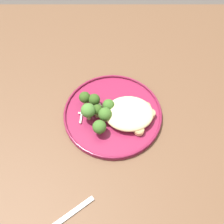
% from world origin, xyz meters
% --- Properties ---
extents(ground, '(6.00, 6.00, 0.00)m').
position_xyz_m(ground, '(0.00, 0.00, 0.00)').
color(ground, '#47423D').
extents(wooden_dining_table, '(1.40, 1.00, 0.74)m').
position_xyz_m(wooden_dining_table, '(0.00, 0.00, 0.66)').
color(wooden_dining_table, brown).
rests_on(wooden_dining_table, ground).
extents(dinner_plate, '(0.29, 0.29, 0.02)m').
position_xyz_m(dinner_plate, '(0.03, -0.02, 0.75)').
color(dinner_plate, maroon).
rests_on(dinner_plate, wooden_dining_table).
extents(noodle_bed, '(0.14, 0.12, 0.04)m').
position_xyz_m(noodle_bed, '(0.08, -0.03, 0.77)').
color(noodle_bed, beige).
rests_on(noodle_bed, dinner_plate).
extents(seared_scallop_rear_pale, '(0.04, 0.04, 0.01)m').
position_xyz_m(seared_scallop_rear_pale, '(0.05, 0.01, 0.76)').
color(seared_scallop_rear_pale, '#DBB77A').
rests_on(seared_scallop_rear_pale, dinner_plate).
extents(seared_scallop_half_hidden, '(0.03, 0.03, 0.01)m').
position_xyz_m(seared_scallop_half_hidden, '(0.06, -0.06, 0.76)').
color(seared_scallop_half_hidden, beige).
rests_on(seared_scallop_half_hidden, dinner_plate).
extents(seared_scallop_on_noodles, '(0.03, 0.03, 0.02)m').
position_xyz_m(seared_scallop_on_noodles, '(0.14, -0.03, 0.76)').
color(seared_scallop_on_noodles, '#E5C689').
rests_on(seared_scallop_on_noodles, dinner_plate).
extents(seared_scallop_center_golden, '(0.03, 0.03, 0.02)m').
position_xyz_m(seared_scallop_center_golden, '(0.10, -0.08, 0.76)').
color(seared_scallop_center_golden, '#DBB77A').
rests_on(seared_scallop_center_golden, dinner_plate).
extents(seared_scallop_right_edge, '(0.03, 0.03, 0.01)m').
position_xyz_m(seared_scallop_right_edge, '(0.12, -0.05, 0.76)').
color(seared_scallop_right_edge, '#DBB77A').
rests_on(seared_scallop_right_edge, dinner_plate).
extents(seared_scallop_left_edge, '(0.02, 0.02, 0.02)m').
position_xyz_m(seared_scallop_left_edge, '(0.13, -0.00, 0.76)').
color(seared_scallop_left_edge, '#DBB77A').
rests_on(seared_scallop_left_edge, dinner_plate).
extents(seared_scallop_front_small, '(0.03, 0.03, 0.01)m').
position_xyz_m(seared_scallop_front_small, '(0.05, -0.01, 0.76)').
color(seared_scallop_front_small, '#DBB77A').
rests_on(seared_scallop_front_small, dinner_plate).
extents(broccoli_floret_beside_noodles, '(0.04, 0.04, 0.05)m').
position_xyz_m(broccoli_floret_beside_noodles, '(0.01, -0.04, 0.78)').
color(broccoli_floret_beside_noodles, '#89A356').
rests_on(broccoli_floret_beside_noodles, dinner_plate).
extents(broccoli_floret_small_sprig, '(0.04, 0.04, 0.06)m').
position_xyz_m(broccoli_floret_small_sprig, '(-0.04, -0.03, 0.79)').
color(broccoli_floret_small_sprig, '#89A356').
rests_on(broccoli_floret_small_sprig, dinner_plate).
extents(broccoli_floret_front_edge, '(0.03, 0.03, 0.05)m').
position_xyz_m(broccoli_floret_front_edge, '(-0.03, 0.01, 0.78)').
color(broccoli_floret_front_edge, '#7A994C').
rests_on(broccoli_floret_front_edge, dinner_plate).
extents(broccoli_floret_split_head, '(0.04, 0.04, 0.05)m').
position_xyz_m(broccoli_floret_split_head, '(0.02, -0.01, 0.78)').
color(broccoli_floret_split_head, '#89A356').
rests_on(broccoli_floret_split_head, dinner_plate).
extents(broccoli_floret_tall_stalk, '(0.04, 0.04, 0.05)m').
position_xyz_m(broccoli_floret_tall_stalk, '(-0.01, -0.08, 0.78)').
color(broccoli_floret_tall_stalk, '#7A994C').
rests_on(broccoli_floret_tall_stalk, dinner_plate).
extents(broccoli_floret_rear_charred, '(0.03, 0.03, 0.05)m').
position_xyz_m(broccoli_floret_rear_charred, '(-0.02, -0.02, 0.78)').
color(broccoli_floret_rear_charred, '#89A356').
rests_on(broccoli_floret_rear_charred, dinner_plate).
extents(broccoli_floret_right_tilted, '(0.03, 0.03, 0.05)m').
position_xyz_m(broccoli_floret_right_tilted, '(-0.05, 0.02, 0.78)').
color(broccoli_floret_right_tilted, '#89A356').
rests_on(broccoli_floret_right_tilted, dinner_plate).
extents(onion_sliver_curled_piece, '(0.01, 0.05, 0.00)m').
position_xyz_m(onion_sliver_curled_piece, '(-0.06, -0.03, 0.75)').
color(onion_sliver_curled_piece, silver).
rests_on(onion_sliver_curled_piece, dinner_plate).
extents(onion_sliver_long_sliver, '(0.05, 0.01, 0.00)m').
position_xyz_m(onion_sliver_long_sliver, '(-0.05, -0.02, 0.75)').
color(onion_sliver_long_sliver, silver).
rests_on(onion_sliver_long_sliver, dinner_plate).
extents(onion_sliver_short_strip, '(0.03, 0.04, 0.00)m').
position_xyz_m(onion_sliver_short_strip, '(-0.02, 0.02, 0.75)').
color(onion_sliver_short_strip, silver).
rests_on(onion_sliver_short_strip, dinner_plate).
extents(dinner_fork, '(0.16, 0.13, 0.00)m').
position_xyz_m(dinner_fork, '(-0.10, -0.32, 0.74)').
color(dinner_fork, silver).
rests_on(dinner_fork, wooden_dining_table).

